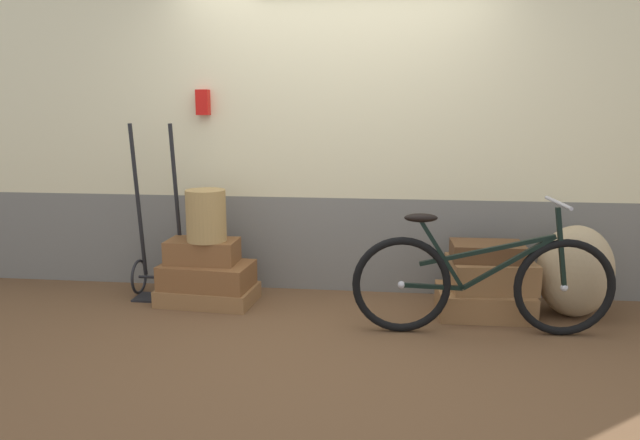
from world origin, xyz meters
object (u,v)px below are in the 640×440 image
(suitcase_3, at_px, (484,302))
(wicker_basket, at_px, (206,216))
(suitcase_0, at_px, (208,294))
(suitcase_5, at_px, (487,251))
(suitcase_1, at_px, (207,275))
(suitcase_2, at_px, (203,251))
(bicycle, at_px, (481,283))
(luggage_trolley, at_px, (159,256))
(suitcase_4, at_px, (490,274))
(burlap_sack, at_px, (575,271))

(suitcase_3, xyz_separation_m, wicker_basket, (-2.10, 0.02, 0.60))
(suitcase_0, bearing_deg, suitcase_5, 4.72)
(suitcase_1, distance_m, suitcase_2, 0.19)
(wicker_basket, distance_m, bicycle, 2.08)
(suitcase_2, xyz_separation_m, luggage_trolley, (-0.40, 0.10, -0.08))
(suitcase_3, bearing_deg, luggage_trolley, 175.14)
(suitcase_2, relative_size, wicker_basket, 1.36)
(suitcase_0, relative_size, suitcase_2, 1.36)
(wicker_basket, bearing_deg, bicycle, -11.23)
(suitcase_4, bearing_deg, suitcase_3, -140.42)
(suitcase_0, distance_m, bicycle, 2.08)
(bicycle, bearing_deg, burlap_sack, 30.37)
(suitcase_0, height_order, luggage_trolley, luggage_trolley)
(suitcase_0, height_order, suitcase_3, suitcase_3)
(suitcase_3, height_order, luggage_trolley, luggage_trolley)
(suitcase_1, bearing_deg, suitcase_3, 4.57)
(wicker_basket, bearing_deg, suitcase_2, 150.87)
(suitcase_0, relative_size, wicker_basket, 1.85)
(suitcase_0, distance_m, wicker_basket, 0.63)
(suitcase_3, xyz_separation_m, luggage_trolley, (-2.54, 0.16, 0.23))
(wicker_basket, bearing_deg, suitcase_3, -0.67)
(suitcase_0, distance_m, suitcase_4, 2.16)
(bicycle, bearing_deg, suitcase_3, 76.76)
(wicker_basket, height_order, bicycle, bicycle)
(suitcase_4, relative_size, wicker_basket, 1.50)
(suitcase_2, xyz_separation_m, wicker_basket, (0.05, -0.03, 0.29))
(suitcase_2, relative_size, suitcase_3, 0.80)
(luggage_trolley, distance_m, bicycle, 2.51)
(suitcase_0, height_order, burlap_sack, burlap_sack)
(suitcase_5, bearing_deg, bicycle, -103.81)
(suitcase_4, bearing_deg, suitcase_2, 173.90)
(suitcase_1, relative_size, bicycle, 0.39)
(suitcase_0, xyz_separation_m, suitcase_3, (2.10, -0.03, 0.03))
(suitcase_0, bearing_deg, suitcase_2, 152.68)
(suitcase_3, distance_m, suitcase_4, 0.21)
(suitcase_5, distance_m, luggage_trolley, 2.56)
(suitcase_0, relative_size, bicycle, 0.42)
(suitcase_1, bearing_deg, suitcase_4, 5.75)
(suitcase_2, distance_m, suitcase_5, 2.15)
(suitcase_2, bearing_deg, suitcase_3, -0.91)
(suitcase_1, bearing_deg, suitcase_5, 5.45)
(burlap_sack, bearing_deg, suitcase_1, -179.37)
(suitcase_3, xyz_separation_m, burlap_sack, (0.64, 0.05, 0.24))
(suitcase_1, relative_size, burlap_sack, 1.01)
(suitcase_5, xyz_separation_m, burlap_sack, (0.63, 0.02, -0.13))
(suitcase_3, xyz_separation_m, suitcase_4, (0.04, 0.04, 0.20))
(bicycle, bearing_deg, suitcase_1, 168.89)
(suitcase_0, xyz_separation_m, suitcase_4, (2.15, 0.02, 0.24))
(suitcase_2, bearing_deg, wicker_basket, -28.67)
(suitcase_5, height_order, burlap_sack, burlap_sack)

